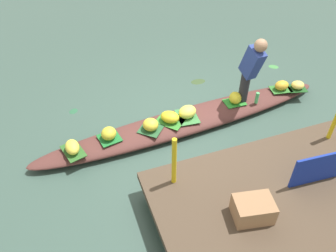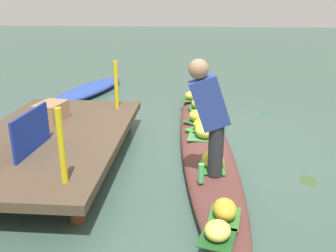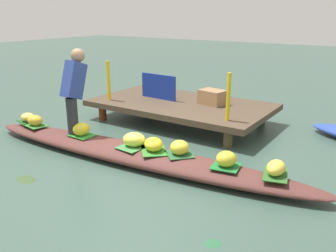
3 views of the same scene
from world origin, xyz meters
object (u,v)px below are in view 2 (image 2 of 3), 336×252
market_banner (31,131)px  produce_crate (51,112)px  moored_boat (89,90)px  banana_bunch_3 (225,209)px  vendor_person (210,112)px  banana_bunch_1 (218,230)px  water_bottle (201,173)px  banana_bunch_5 (203,124)px  banana_bunch_4 (199,103)px  banana_bunch_0 (213,160)px  banana_bunch_7 (193,95)px  banana_bunch_6 (204,131)px  vendor_boat (205,146)px  banana_bunch_2 (197,116)px

market_banner → produce_crate: bearing=13.8°
moored_boat → market_banner: size_ratio=3.15×
banana_bunch_3 → vendor_person: 1.03m
vendor_person → market_banner: (0.12, 1.94, -0.31)m
market_banner → banana_bunch_1: bearing=-117.8°
banana_bunch_1 → water_bottle: (0.93, 0.12, 0.03)m
banana_bunch_5 → market_banner: size_ratio=0.39×
banana_bunch_1 → banana_bunch_3: banana_bunch_3 is taller
banana_bunch_4 → banana_bunch_5: bearing=-176.5°
banana_bunch_0 → banana_bunch_7: (2.79, 0.26, -0.01)m
banana_bunch_6 → vendor_person: 1.24m
vendor_boat → market_banner: market_banner is taller
banana_bunch_5 → banana_bunch_4: bearing=3.5°
moored_boat → banana_bunch_5: bearing=-120.2°
banana_bunch_1 → banana_bunch_5: size_ratio=0.76×
banana_bunch_5 → banana_bunch_1: bearing=-178.0°
banana_bunch_0 → market_banner: (-0.04, 2.01, 0.29)m
moored_boat → vendor_person: 4.72m
banana_bunch_1 → water_bottle: 0.94m
vendor_boat → water_bottle: 1.26m
water_bottle → market_banner: bearing=80.8°
banana_bunch_1 → water_bottle: size_ratio=1.13×
vendor_boat → banana_bunch_5: banana_bunch_5 is taller
market_banner → banana_bunch_4: bearing=-35.3°
banana_bunch_6 → market_banner: (-0.96, 1.93, 0.29)m
vendor_boat → banana_bunch_3: (-1.88, -0.13, 0.19)m
banana_bunch_1 → market_banner: 2.37m
vendor_boat → banana_bunch_0: banana_bunch_0 is taller
banana_bunch_1 → produce_crate: size_ratio=0.53×
banana_bunch_6 → water_bottle: size_ratio=1.50×
vendor_boat → banana_bunch_0: size_ratio=20.36×
banana_bunch_7 → produce_crate: (-1.78, 1.94, 0.20)m
banana_bunch_7 → water_bottle: bearing=-177.7°
water_bottle → market_banner: market_banner is taller
banana_bunch_7 → banana_bunch_1: bearing=-176.5°
produce_crate → banana_bunch_2: bearing=-74.1°
produce_crate → banana_bunch_3: bearing=-131.3°
banana_bunch_1 → vendor_person: 1.28m
vendor_boat → banana_bunch_4: bearing=-0.3°
banana_bunch_1 → banana_bunch_7: (4.06, 0.25, 0.01)m
vendor_boat → banana_bunch_2: 0.72m
vendor_boat → banana_bunch_2: bearing=5.0°
banana_bunch_5 → banana_bunch_2: bearing=12.8°
vendor_person → banana_bunch_7: bearing=3.7°
banana_bunch_2 → banana_bunch_7: size_ratio=0.84×
banana_bunch_3 → banana_bunch_6: (1.90, 0.15, 0.01)m
water_bottle → banana_bunch_6: bearing=-2.4°
banana_bunch_2 → water_bottle: water_bottle is taller
banana_bunch_1 → banana_bunch_6: bearing=1.9°
banana_bunch_3 → banana_bunch_7: banana_bunch_3 is taller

